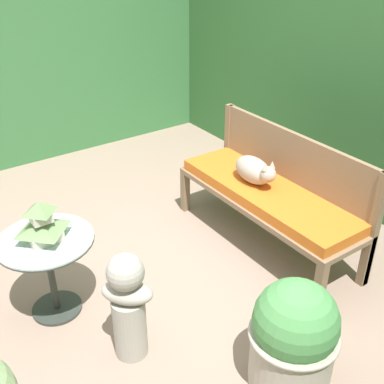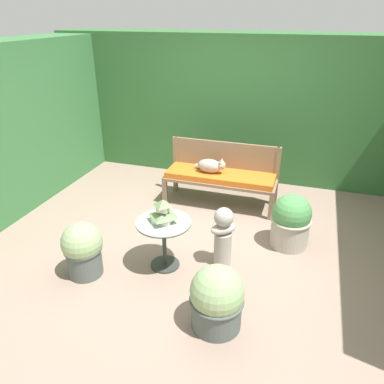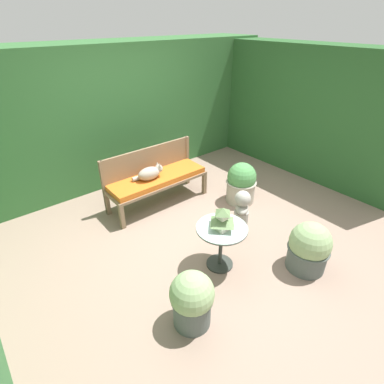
{
  "view_description": "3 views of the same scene",
  "coord_description": "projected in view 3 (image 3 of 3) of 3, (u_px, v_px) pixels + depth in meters",
  "views": [
    {
      "loc": [
        2.19,
        -1.34,
        2.21
      ],
      "look_at": [
        -0.34,
        0.43,
        0.47
      ],
      "focal_mm": 45.0,
      "sensor_mm": 36.0,
      "label": 1
    },
    {
      "loc": [
        1.07,
        -3.83,
        2.54
      ],
      "look_at": [
        -0.19,
        0.06,
        0.55
      ],
      "focal_mm": 35.0,
      "sensor_mm": 36.0,
      "label": 2
    },
    {
      "loc": [
        -2.2,
        -2.56,
        2.59
      ],
      "look_at": [
        -0.02,
        0.11,
        0.56
      ],
      "focal_mm": 28.0,
      "sensor_mm": 36.0,
      "label": 3
    }
  ],
  "objects": [
    {
      "name": "garden_bench",
      "position": [
        158.0,
        180.0,
        4.59
      ],
      "size": [
        1.58,
        0.51,
        0.49
      ],
      "color": "#7F664C",
      "rests_on": "ground"
    },
    {
      "name": "potted_plant_path_edge",
      "position": [
        309.0,
        248.0,
        3.43
      ],
      "size": [
        0.48,
        0.48,
        0.61
      ],
      "color": "#4C5651",
      "rests_on": "ground"
    },
    {
      "name": "garden_bust",
      "position": [
        241.0,
        213.0,
        3.9
      ],
      "size": [
        0.33,
        0.32,
        0.69
      ],
      "rotation": [
        0.0,
        0.0,
        0.75
      ],
      "color": "#A39E93",
      "rests_on": "ground"
    },
    {
      "name": "patio_table",
      "position": [
        221.0,
        236.0,
        3.39
      ],
      "size": [
        0.58,
        0.58,
        0.56
      ],
      "color": "#2D332D",
      "rests_on": "ground"
    },
    {
      "name": "foliage_hedge_right",
      "position": [
        315.0,
        113.0,
        5.32
      ],
      "size": [
        0.7,
        3.5,
        2.21
      ],
      "primitive_type": "cube",
      "color": "#285628",
      "rests_on": "ground"
    },
    {
      "name": "ground",
      "position": [
        198.0,
        228.0,
        4.22
      ],
      "size": [
        30.0,
        30.0,
        0.0
      ],
      "primitive_type": "plane",
      "color": "gray"
    },
    {
      "name": "pagoda_birdhouse",
      "position": [
        222.0,
        219.0,
        3.27
      ],
      "size": [
        0.25,
        0.25,
        0.26
      ],
      "color": "beige",
      "rests_on": "patio_table"
    },
    {
      "name": "potted_plant_bench_left",
      "position": [
        241.0,
        183.0,
        4.7
      ],
      "size": [
        0.48,
        0.48,
        0.66
      ],
      "color": "#ADA393",
      "rests_on": "ground"
    },
    {
      "name": "foliage_hedge_back",
      "position": [
        109.0,
        112.0,
        5.26
      ],
      "size": [
        6.4,
        1.03,
        2.25
      ],
      "primitive_type": "cube",
      "color": "#336633",
      "rests_on": "ground"
    },
    {
      "name": "cat",
      "position": [
        150.0,
        173.0,
        4.42
      ],
      "size": [
        0.46,
        0.23,
        0.23
      ],
      "rotation": [
        0.0,
        0.0,
        -0.04
      ],
      "color": "#A89989",
      "rests_on": "garden_bench"
    },
    {
      "name": "bench_backrest",
      "position": [
        148.0,
        162.0,
        4.64
      ],
      "size": [
        1.58,
        0.06,
        0.87
      ],
      "color": "#7F664C",
      "rests_on": "ground"
    },
    {
      "name": "potted_plant_table_far",
      "position": [
        192.0,
        300.0,
        2.78
      ],
      "size": [
        0.42,
        0.42,
        0.61
      ],
      "color": "#4C5651",
      "rests_on": "ground"
    }
  ]
}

